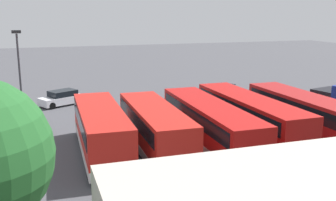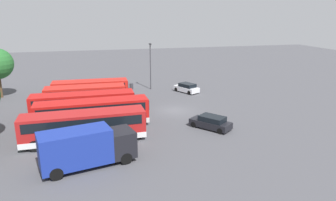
{
  "view_description": "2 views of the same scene",
  "coord_description": "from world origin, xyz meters",
  "views": [
    {
      "loc": [
        10.55,
        34.27,
        8.87
      ],
      "look_at": [
        -0.04,
        1.83,
        1.17
      ],
      "focal_mm": 42.56,
      "sensor_mm": 36.0,
      "label": 1
    },
    {
      "loc": [
        -36.62,
        10.27,
        12.08
      ],
      "look_at": [
        -1.47,
        1.25,
        1.82
      ],
      "focal_mm": 33.4,
      "sensor_mm": 36.0,
      "label": 2
    }
  ],
  "objects": [
    {
      "name": "bus_single_deck_second",
      "position": [
        -3.37,
        10.18,
        1.62
      ],
      "size": [
        2.83,
        12.09,
        2.95
      ],
      "color": "#B71411",
      "rests_on": "ground"
    },
    {
      "name": "bus_single_deck_near_end",
      "position": [
        -7.45,
        11.06,
        1.62
      ],
      "size": [
        2.81,
        11.67,
        2.95
      ],
      "color": "#A51919",
      "rests_on": "ground"
    },
    {
      "name": "bus_single_deck_fourth",
      "position": [
        3.81,
        10.9,
        1.62
      ],
      "size": [
        2.76,
        10.17,
        2.95
      ],
      "color": "red",
      "rests_on": "ground"
    },
    {
      "name": "bus_single_deck_third",
      "position": [
        0.12,
        11.17,
        1.62
      ],
      "size": [
        2.69,
        11.92,
        2.95
      ],
      "color": "#B71411",
      "rests_on": "ground"
    },
    {
      "name": "lamp_post_tall",
      "position": [
        12.05,
        0.69,
        4.37
      ],
      "size": [
        0.7,
        0.3,
        7.4
      ],
      "color": "#38383D",
      "rests_on": "ground"
    },
    {
      "name": "car_hatchback_silver",
      "position": [
        -7.15,
        -2.06,
        0.7
      ],
      "size": [
        4.59,
        4.15,
        1.43
      ],
      "color": "black",
      "rests_on": "ground"
    },
    {
      "name": "waste_bin_yellow",
      "position": [
        12.9,
        3.73,
        0.47
      ],
      "size": [
        0.6,
        0.6,
        0.95
      ],
      "primitive_type": "cylinder",
      "color": "#333338",
      "rests_on": "ground"
    },
    {
      "name": "bus_single_deck_fifth",
      "position": [
        7.12,
        10.21,
        1.62
      ],
      "size": [
        2.86,
        10.34,
        2.95
      ],
      "color": "red",
      "rests_on": "ground"
    },
    {
      "name": "ground_plane",
      "position": [
        0.0,
        0.0,
        0.0
      ],
      "size": [
        140.0,
        140.0,
        0.0
      ],
      "primitive_type": "plane",
      "color": "#47474C"
    },
    {
      "name": "car_small_green",
      "position": [
        8.69,
        -4.37,
        0.7
      ],
      "size": [
        4.45,
        3.49,
        1.43
      ],
      "color": "silver",
      "rests_on": "ground"
    }
  ]
}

